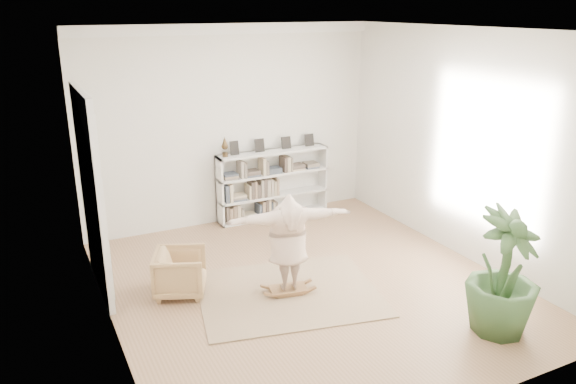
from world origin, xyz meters
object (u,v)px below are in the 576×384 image
object	(u,v)px
bookshelf	(273,185)
rocker_board	(288,289)
person	(288,239)
armchair	(180,273)
houseplant	(504,273)

from	to	relation	value
bookshelf	rocker_board	size ratio (longest dim) A/B	3.85
person	armchair	bearing A→B (deg)	-15.43
rocker_board	armchair	bearing A→B (deg)	164.57
bookshelf	armchair	bearing A→B (deg)	-138.03
armchair	person	distance (m)	1.60
houseplant	bookshelf	bearing A→B (deg)	99.26
person	rocker_board	bearing A→B (deg)	101.82
houseplant	rocker_board	bearing A→B (deg)	133.64
armchair	houseplant	distance (m)	4.28
rocker_board	person	distance (m)	0.77
armchair	rocker_board	distance (m)	1.54
rocker_board	person	bearing A→B (deg)	101.82
rocker_board	houseplant	bearing A→B (deg)	-34.54
bookshelf	houseplant	xyz separation A→B (m)	(0.81, -4.94, 0.16)
armchair	person	bearing A→B (deg)	-94.65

